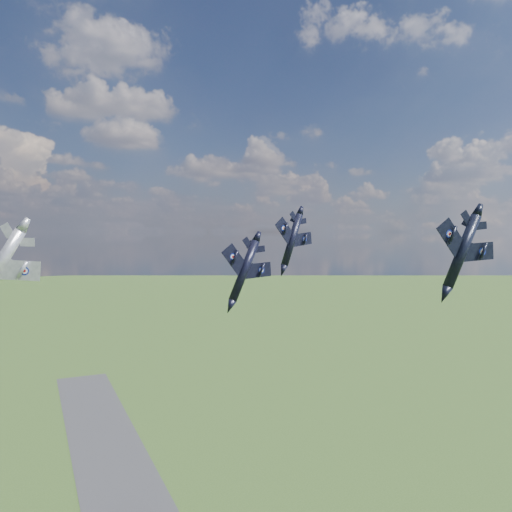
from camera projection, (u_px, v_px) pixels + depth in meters
name	position (u px, v px, depth m)	size (l,w,h in m)	color
jet_lead_navy	(244.00, 270.00, 85.64)	(10.90, 15.20, 3.14)	black
jet_right_navy	(462.00, 251.00, 70.87)	(11.02, 15.37, 3.18)	black
jet_high_navy	(292.00, 240.00, 102.45)	(11.07, 15.44, 3.19)	black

